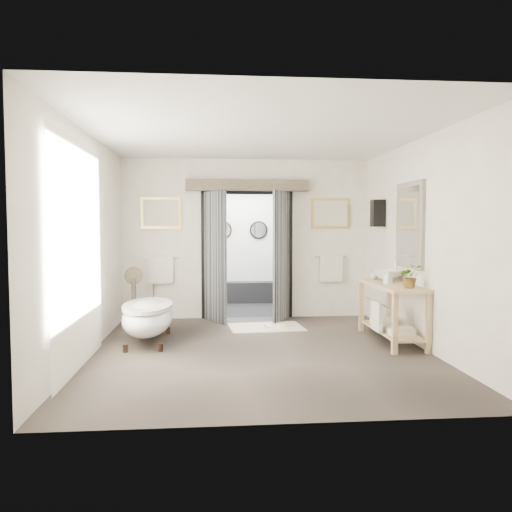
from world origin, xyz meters
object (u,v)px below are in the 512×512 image
(vanity, at_px, (391,307))
(rug, at_px, (266,327))
(clawfoot_tub, at_px, (148,317))
(basin, at_px, (388,276))

(vanity, distance_m, rug, 2.11)
(clawfoot_tub, relative_size, basin, 3.12)
(clawfoot_tub, distance_m, basin, 3.63)
(vanity, relative_size, rug, 1.33)
(basin, bearing_deg, clawfoot_tub, -164.57)
(basin, bearing_deg, vanity, -87.39)
(clawfoot_tub, distance_m, vanity, 3.53)
(vanity, distance_m, basin, 0.53)
(clawfoot_tub, distance_m, rug, 2.07)
(rug, distance_m, basin, 2.17)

